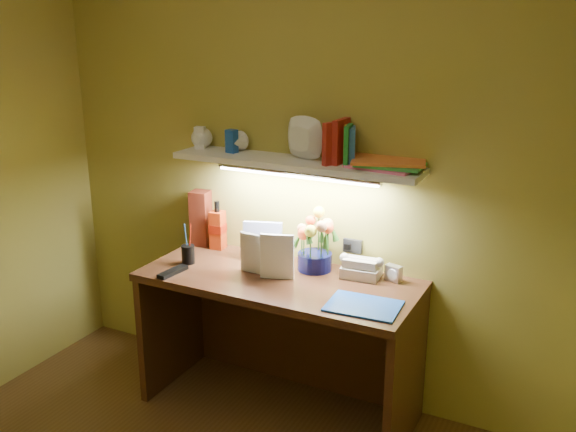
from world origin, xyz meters
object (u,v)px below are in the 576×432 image
(desk, at_px, (279,345))
(desk_clock, at_px, (394,273))
(flower_bouquet, at_px, (315,241))
(whisky_bottle, at_px, (218,225))
(telephone, at_px, (361,266))

(desk, relative_size, desk_clock, 17.39)
(flower_bouquet, xyz_separation_m, whisky_bottle, (-0.62, 0.04, -0.02))
(desk, bearing_deg, desk_clock, 22.59)
(flower_bouquet, relative_size, whisky_bottle, 1.14)
(desk, xyz_separation_m, flower_bouquet, (0.12, 0.18, 0.53))
(telephone, bearing_deg, desk, -156.73)
(flower_bouquet, bearing_deg, whisky_bottle, 175.89)
(telephone, distance_m, whisky_bottle, 0.87)
(telephone, relative_size, whisky_bottle, 0.69)
(desk, bearing_deg, flower_bouquet, 57.19)
(desk_clock, bearing_deg, desk, -142.09)
(desk, distance_m, telephone, 0.60)
(whisky_bottle, bearing_deg, desk_clock, -0.34)
(desk_clock, bearing_deg, telephone, -156.77)
(desk_clock, xyz_separation_m, whisky_bottle, (-1.03, 0.01, 0.10))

